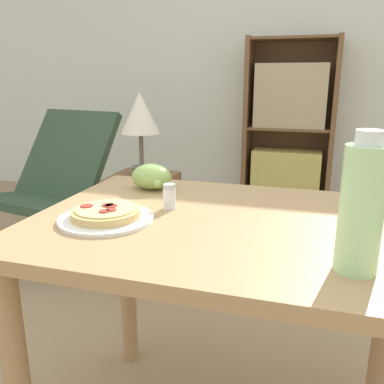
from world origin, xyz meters
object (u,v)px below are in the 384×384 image
at_px(drink_bottle, 362,208).
at_px(table_lamp, 140,117).
at_px(side_table, 144,225).
at_px(pizza_on_plate, 106,215).
at_px(grape_bunch, 152,177).
at_px(lounge_chair_near, 52,208).
at_px(bookshelf, 288,135).
at_px(salt_shaker, 169,197).

distance_m(drink_bottle, table_lamp, 1.57).
xyz_separation_m(side_table, table_lamp, (0.00, 0.00, 0.61)).
xyz_separation_m(pizza_on_plate, grape_bunch, (-0.00, 0.32, 0.03)).
height_order(lounge_chair_near, bookshelf, bookshelf).
height_order(drink_bottle, side_table, drink_bottle).
bearing_deg(bookshelf, pizza_on_plate, -96.73).
bearing_deg(lounge_chair_near, side_table, 0.69).
bearing_deg(lounge_chair_near, table_lamp, 0.69).
relative_size(grape_bunch, lounge_chair_near, 0.15).
xyz_separation_m(pizza_on_plate, salt_shaker, (0.12, 0.14, 0.02)).
height_order(pizza_on_plate, bookshelf, bookshelf).
bearing_deg(pizza_on_plate, lounge_chair_near, 131.10).
xyz_separation_m(pizza_on_plate, table_lamp, (-0.39, 1.12, 0.14)).
xyz_separation_m(drink_bottle, side_table, (-0.98, 1.23, -0.58)).
relative_size(pizza_on_plate, salt_shaker, 3.40).
bearing_deg(salt_shaker, bookshelf, 85.83).
distance_m(pizza_on_plate, salt_shaker, 0.19).
relative_size(side_table, table_lamp, 1.28).
bearing_deg(drink_bottle, lounge_chair_near, 140.96).
height_order(drink_bottle, table_lamp, table_lamp).
bearing_deg(drink_bottle, salt_shaker, 151.34).
height_order(grape_bunch, salt_shaker, grape_bunch).
bearing_deg(salt_shaker, table_lamp, 117.67).
bearing_deg(table_lamp, side_table, 0.00).
relative_size(pizza_on_plate, grape_bunch, 1.82).
height_order(grape_bunch, bookshelf, bookshelf).
relative_size(salt_shaker, side_table, 0.12).
xyz_separation_m(grape_bunch, bookshelf, (0.30, 2.18, -0.14)).
distance_m(bookshelf, side_table, 1.58).
bearing_deg(side_table, table_lamp, 0.00).
height_order(grape_bunch, side_table, grape_bunch).
bearing_deg(salt_shaker, side_table, 117.67).
distance_m(pizza_on_plate, table_lamp, 1.19).
distance_m(grape_bunch, drink_bottle, 0.74).
distance_m(pizza_on_plate, grape_bunch, 0.32).
relative_size(bookshelf, side_table, 2.43).
height_order(drink_bottle, bookshelf, bookshelf).
relative_size(drink_bottle, lounge_chair_near, 0.30).
bearing_deg(pizza_on_plate, drink_bottle, -11.12).
bearing_deg(bookshelf, lounge_chair_near, -137.37).
height_order(lounge_chair_near, side_table, lounge_chair_near).
bearing_deg(grape_bunch, lounge_chair_near, 139.50).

